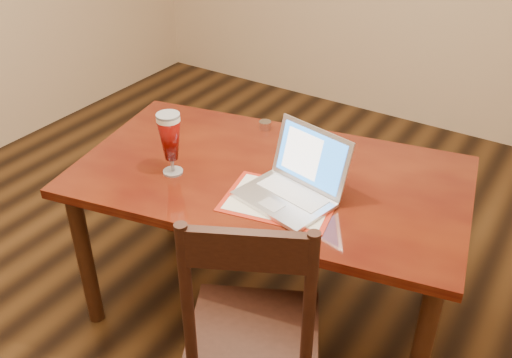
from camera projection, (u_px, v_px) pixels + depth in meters
The scene contains 3 objects.
ground at pixel (210, 299), 2.90m from camera, with size 5.00×5.00×0.00m, color black.
dining_table at pixel (268, 190), 2.49m from camera, with size 1.82×1.25×1.06m.
dining_chair at pixel (253, 336), 2.02m from camera, with size 0.62×0.61×1.10m.
Camera 1 is at (1.33, -1.66, 2.07)m, focal length 40.00 mm.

